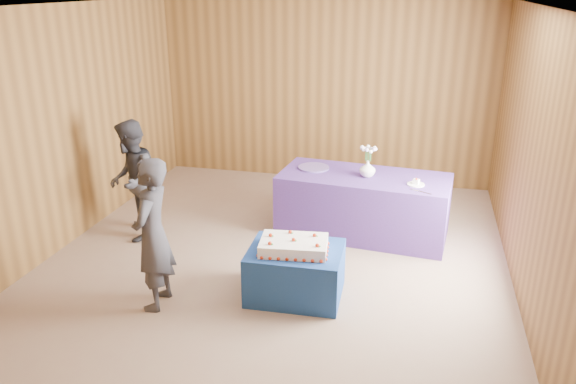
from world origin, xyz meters
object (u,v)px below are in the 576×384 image
(guest_left, at_px, (153,235))
(serving_table, at_px, (363,205))
(sheet_cake, at_px, (294,245))
(vase, at_px, (367,169))
(guest_right, at_px, (132,181))
(cake_table, at_px, (295,272))

(guest_left, bearing_deg, serving_table, 136.09)
(sheet_cake, distance_m, vase, 1.73)
(guest_left, distance_m, guest_right, 1.64)
(cake_table, height_order, serving_table, serving_table)
(sheet_cake, height_order, vase, vase)
(sheet_cake, relative_size, guest_right, 0.49)
(sheet_cake, distance_m, guest_right, 2.35)
(serving_table, relative_size, sheet_cake, 2.82)
(cake_table, height_order, vase, vase)
(sheet_cake, xyz_separation_m, vase, (0.51, 1.63, 0.29))
(serving_table, distance_m, guest_right, 2.77)
(cake_table, relative_size, guest_right, 0.63)
(serving_table, xyz_separation_m, guest_left, (-1.71, -2.09, 0.36))
(vase, bearing_deg, serving_table, 143.25)
(sheet_cake, bearing_deg, cake_table, 67.97)
(serving_table, bearing_deg, sheet_cake, -100.71)
(cake_table, height_order, sheet_cake, sheet_cake)
(serving_table, relative_size, vase, 10.23)
(cake_table, xyz_separation_m, guest_left, (-1.24, -0.47, 0.48))
(serving_table, relative_size, guest_left, 1.36)
(guest_right, bearing_deg, guest_left, 12.62)
(guest_left, relative_size, guest_right, 1.02)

